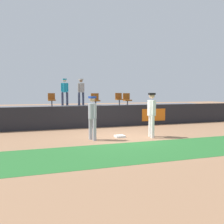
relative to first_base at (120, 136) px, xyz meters
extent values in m
plane|color=#936B4C|center=(0.07, 0.03, -0.04)|extent=(60.00, 60.00, 0.00)
cube|color=#26662B|center=(0.07, -2.61, -0.04)|extent=(18.00, 2.80, 0.01)
cube|color=white|center=(0.00, 0.00, 0.00)|extent=(0.40, 0.40, 0.08)
cylinder|color=white|center=(1.30, -0.29, 0.42)|extent=(0.16, 0.16, 0.93)
cylinder|color=white|center=(1.23, -0.62, 0.42)|extent=(0.16, 0.16, 0.93)
cylinder|color=white|center=(1.27, -0.46, 1.21)|extent=(0.42, 0.42, 0.65)
sphere|color=tan|center=(1.27, -0.46, 1.72)|extent=(0.24, 0.24, 0.24)
cube|color=black|center=(1.27, -0.46, 1.80)|extent=(0.30, 0.30, 0.08)
cylinder|color=white|center=(1.31, -0.24, 1.23)|extent=(0.09, 0.09, 0.61)
cylinder|color=white|center=(1.23, -0.67, 1.23)|extent=(0.09, 0.09, 0.61)
ellipsoid|color=brown|center=(1.42, -0.26, 0.97)|extent=(0.16, 0.22, 0.28)
cylinder|color=#9EA3AD|center=(-1.30, -0.09, 0.39)|extent=(0.15, 0.15, 0.86)
cylinder|color=#9EA3AD|center=(-1.21, -0.40, 0.39)|extent=(0.15, 0.15, 0.86)
cylinder|color=#9EA3AD|center=(-1.26, -0.25, 1.13)|extent=(0.41, 0.41, 0.61)
sphere|color=tan|center=(-1.26, -0.25, 1.60)|extent=(0.23, 0.23, 0.23)
cube|color=#193899|center=(-1.26, -0.25, 1.68)|extent=(0.29, 0.29, 0.08)
cylinder|color=#9EA3AD|center=(-1.31, -0.05, 1.15)|extent=(0.09, 0.09, 0.57)
cylinder|color=#9EA3AD|center=(-1.20, -0.44, 1.15)|extent=(0.09, 0.09, 0.57)
cube|color=black|center=(0.07, 3.24, 0.55)|extent=(18.00, 0.24, 1.17)
cube|color=orange|center=(3.30, 3.12, 0.55)|extent=(1.50, 0.02, 0.70)
cube|color=#59595E|center=(0.07, 5.81, 0.46)|extent=(18.00, 4.80, 0.99)
cylinder|color=#4C4C51|center=(2.40, 6.41, 1.15)|extent=(0.08, 0.08, 0.40)
cube|color=#8C4714|center=(2.40, 6.41, 1.35)|extent=(0.47, 0.44, 0.08)
cube|color=#8C4714|center=(2.40, 6.60, 1.59)|extent=(0.47, 0.06, 0.40)
cylinder|color=#4C4C51|center=(-2.15, 6.41, 1.15)|extent=(0.08, 0.08, 0.40)
cube|color=#8C4714|center=(-2.15, 6.41, 1.35)|extent=(0.44, 0.44, 0.08)
cube|color=#8C4714|center=(-2.15, 6.60, 1.59)|extent=(0.44, 0.06, 0.40)
cylinder|color=#4C4C51|center=(2.26, 4.61, 1.15)|extent=(0.08, 0.08, 0.40)
cube|color=#8C4714|center=(2.26, 4.61, 1.35)|extent=(0.44, 0.44, 0.08)
cube|color=#8C4714|center=(2.26, 4.80, 1.59)|extent=(0.44, 0.06, 0.40)
cylinder|color=#4C4C51|center=(0.21, 4.61, 1.15)|extent=(0.08, 0.08, 0.40)
cube|color=#8C4714|center=(0.21, 4.61, 1.35)|extent=(0.47, 0.44, 0.08)
cube|color=#8C4714|center=(0.21, 4.80, 1.59)|extent=(0.47, 0.06, 0.40)
cylinder|color=#33384C|center=(0.02, 7.13, 1.39)|extent=(0.15, 0.15, 0.88)
cylinder|color=#33384C|center=(-0.28, 7.03, 1.39)|extent=(0.15, 0.15, 0.88)
cylinder|color=#A5998C|center=(-0.13, 7.08, 2.14)|extent=(0.43, 0.43, 0.62)
sphere|color=#8C6647|center=(-0.13, 7.08, 2.63)|extent=(0.23, 0.23, 0.23)
cube|color=#A5998C|center=(-0.13, 7.08, 2.70)|extent=(0.31, 0.31, 0.08)
cylinder|color=#A5998C|center=(0.07, 7.15, 2.16)|extent=(0.09, 0.09, 0.58)
cylinder|color=#A5998C|center=(-0.32, 7.01, 2.16)|extent=(0.09, 0.09, 0.58)
cylinder|color=#33384C|center=(-1.04, 7.31, 1.39)|extent=(0.15, 0.15, 0.89)
cylinder|color=#33384C|center=(-1.36, 7.30, 1.39)|extent=(0.15, 0.15, 0.89)
cylinder|color=teal|center=(-1.20, 7.30, 2.15)|extent=(0.36, 0.36, 0.62)
sphere|color=beige|center=(-1.20, 7.30, 2.64)|extent=(0.23, 0.23, 0.23)
cube|color=teal|center=(-1.20, 7.30, 2.71)|extent=(0.25, 0.25, 0.08)
cylinder|color=teal|center=(-0.99, 7.31, 2.17)|extent=(0.09, 0.09, 0.58)
cylinder|color=teal|center=(-1.41, 7.29, 2.17)|extent=(0.09, 0.09, 0.58)
camera|label=1|loc=(-3.83, -10.12, 1.92)|focal=41.20mm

